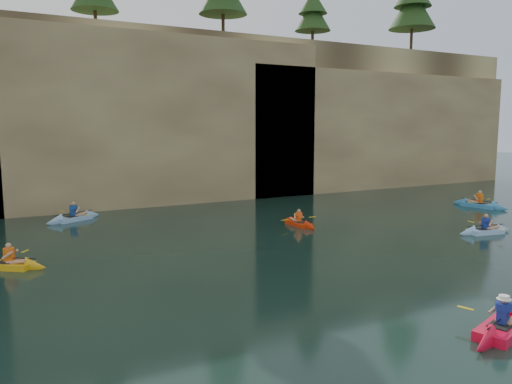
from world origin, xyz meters
name	(u,v)px	position (x,y,z in m)	size (l,w,h in m)	color
ground	(339,334)	(0.00, 0.00, 0.00)	(160.00, 160.00, 0.00)	black
cliff	(98,115)	(0.00, 30.00, 6.00)	(70.00, 16.00, 12.00)	tan
cliff_slab_center	(152,118)	(2.00, 22.60, 5.70)	(24.00, 2.40, 11.40)	tan
cliff_slab_east	(385,129)	(22.00, 22.60, 4.92)	(26.00, 2.40, 9.84)	tan
sea_cave_center	(59,186)	(-4.00, 21.95, 1.60)	(3.50, 1.00, 3.20)	black
sea_cave_east	(264,166)	(10.00, 21.95, 2.25)	(5.00, 1.00, 4.50)	black
main_kayaker	(502,328)	(3.64, -1.92, 0.17)	(3.44, 2.21, 1.25)	red
kayaker_ltblue_near	(485,231)	(13.51, 6.10, 0.15)	(3.13, 2.36, 1.20)	#98C8FF
kayaker_red_far	(299,223)	(6.58, 12.01, 0.13)	(2.16, 2.95, 1.08)	red
kayaker_yellow	(10,265)	(-7.12, 10.40, 0.15)	(2.77, 2.31, 1.19)	gold
kayaker_ltblue_mid	(74,218)	(-3.63, 19.00, 0.16)	(3.40, 2.30, 1.31)	#84B2DD
kayaker_blue_east	(479,205)	(19.99, 11.49, 0.16)	(2.60, 3.85, 1.34)	#3D8FCF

